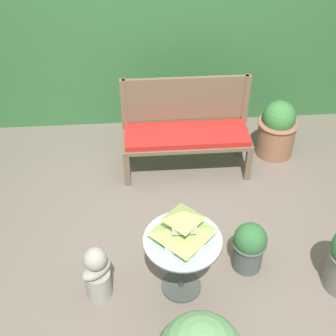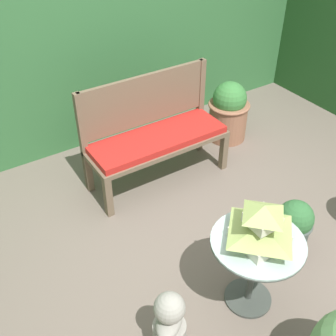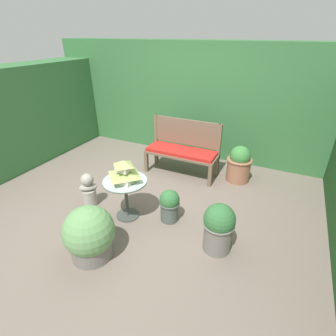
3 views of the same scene
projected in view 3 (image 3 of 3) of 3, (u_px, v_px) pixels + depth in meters
ground at (148, 199)px, 4.11m from camera, size 30.00×30.00×0.00m
foliage_hedge_back at (200, 99)px, 5.40m from camera, size 6.40×0.70×2.20m
foliage_hedge_left at (18, 117)px, 4.90m from camera, size 0.70×3.50×1.81m
garden_bench at (181, 153)px, 4.66m from camera, size 1.28×0.46×0.48m
bench_backrest at (186, 135)px, 4.70m from camera, size 1.28×0.06×0.97m
patio_table at (126, 189)px, 3.53m from camera, size 0.59×0.59×0.58m
pagoda_birdhouse at (124, 172)px, 3.41m from camera, size 0.38×0.38×0.29m
garden_bust at (89, 190)px, 3.86m from camera, size 0.29×0.28×0.52m
potted_plant_bench_left at (170, 205)px, 3.55m from camera, size 0.28×0.28×0.47m
potted_plant_table_near at (219, 227)px, 3.03m from camera, size 0.37×0.37×0.62m
potted_plant_bench_right at (239, 164)px, 4.50m from camera, size 0.43×0.43×0.64m
potted_plant_patio_mid at (89, 235)px, 2.94m from camera, size 0.58×0.58×0.65m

